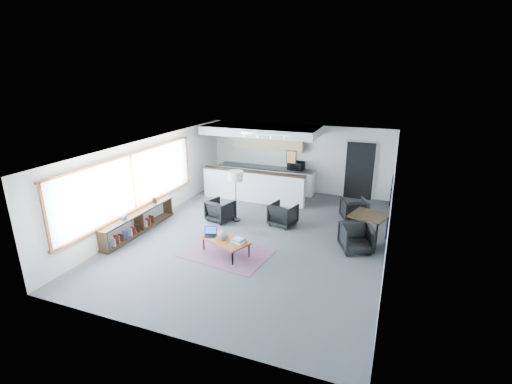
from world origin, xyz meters
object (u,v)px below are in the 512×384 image
(coffee_table, at_px, (226,241))
(book_stack, at_px, (238,240))
(armchair_left, at_px, (220,209))
(dining_chair_near, at_px, (356,239))
(dining_table, at_px, (369,217))
(armchair_right, at_px, (283,213))
(floor_lamp, at_px, (236,178))
(dining_chair_far, at_px, (354,210))
(microwave, at_px, (296,165))
(ceramic_pot, at_px, (223,235))
(laptop, at_px, (210,233))

(coffee_table, bearing_deg, book_stack, 23.30)
(armchair_left, bearing_deg, dining_chair_near, -172.37)
(book_stack, relative_size, armchair_left, 0.53)
(dining_table, bearing_deg, book_stack, -144.30)
(armchair_right, distance_m, dining_chair_near, 2.48)
(coffee_table, distance_m, floor_lamp, 2.50)
(dining_chair_far, height_order, microwave, microwave)
(coffee_table, relative_size, floor_lamp, 0.86)
(dining_table, bearing_deg, armchair_right, 175.45)
(ceramic_pot, height_order, armchair_right, armchair_right)
(dining_chair_near, height_order, dining_chair_far, dining_chair_near)
(book_stack, xyz_separation_m, floor_lamp, (-1.03, 2.17, 0.95))
(laptop, bearing_deg, dining_table, 9.98)
(laptop, relative_size, dining_table, 0.33)
(armchair_left, relative_size, microwave, 1.26)
(laptop, height_order, ceramic_pot, ceramic_pot)
(microwave, bearing_deg, book_stack, -81.96)
(ceramic_pot, distance_m, microwave, 5.53)
(ceramic_pot, relative_size, book_stack, 0.68)
(armchair_right, bearing_deg, coffee_table, 83.62)
(armchair_right, distance_m, dining_chair_far, 2.31)
(dining_chair_far, relative_size, microwave, 1.09)
(dining_chair_near, bearing_deg, floor_lamp, 144.59)
(ceramic_pot, xyz_separation_m, dining_chair_far, (2.84, 3.57, -0.21))
(book_stack, xyz_separation_m, armchair_right, (0.46, 2.34, -0.07))
(dining_chair_near, relative_size, microwave, 1.15)
(armchair_right, bearing_deg, dining_chair_near, 170.29)
(armchair_left, bearing_deg, book_stack, 142.53)
(dining_table, height_order, dining_chair_far, dining_table)
(armchair_right, bearing_deg, dining_chair_far, -135.59)
(laptop, distance_m, floor_lamp, 2.28)
(book_stack, distance_m, dining_chair_near, 3.08)
(laptop, distance_m, armchair_right, 2.59)
(armchair_left, height_order, dining_table, dining_table)
(dining_chair_near, bearing_deg, book_stack, -177.01)
(coffee_table, bearing_deg, dining_table, 55.86)
(dining_chair_near, bearing_deg, dining_table, 50.13)
(coffee_table, height_order, dining_chair_near, dining_chair_near)
(microwave, bearing_deg, dining_table, -40.05)
(floor_lamp, bearing_deg, book_stack, -64.59)
(floor_lamp, distance_m, microwave, 3.44)
(armchair_right, height_order, dining_table, dining_table)
(ceramic_pot, bearing_deg, dining_chair_far, 51.54)
(dining_chair_near, relative_size, dining_chair_far, 1.05)
(laptop, xyz_separation_m, floor_lamp, (-0.18, 2.07, 0.93))
(laptop, bearing_deg, armchair_left, 90.86)
(dining_chair_near, distance_m, dining_chair_far, 2.19)
(laptop, xyz_separation_m, armchair_right, (1.31, 2.24, -0.09))
(armchair_left, height_order, armchair_right, armchair_right)
(book_stack, bearing_deg, armchair_right, 78.84)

